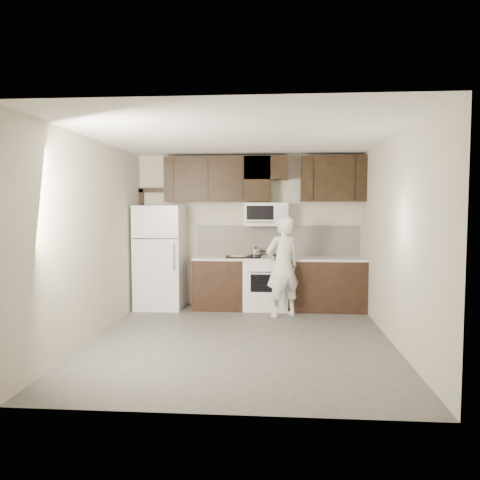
# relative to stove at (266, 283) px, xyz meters

# --- Properties ---
(floor) EXTENTS (4.50, 4.50, 0.00)m
(floor) POSITION_rel_stove_xyz_m (-0.30, -1.94, -0.46)
(floor) COLOR #4B4946
(floor) RESTS_ON ground
(back_wall) EXTENTS (4.00, 0.00, 4.00)m
(back_wall) POSITION_rel_stove_xyz_m (-0.30, 0.31, 0.89)
(back_wall) COLOR #B8B19C
(back_wall) RESTS_ON ground
(ceiling) EXTENTS (4.50, 4.50, 0.00)m
(ceiling) POSITION_rel_stove_xyz_m (-0.30, -1.94, 2.24)
(ceiling) COLOR white
(ceiling) RESTS_ON back_wall
(counter_run) EXTENTS (2.95, 0.64, 0.91)m
(counter_run) POSITION_rel_stove_xyz_m (0.30, 0.00, -0.00)
(counter_run) COLOR black
(counter_run) RESTS_ON floor
(stove) EXTENTS (0.76, 0.66, 0.94)m
(stove) POSITION_rel_stove_xyz_m (0.00, 0.00, 0.00)
(stove) COLOR white
(stove) RESTS_ON floor
(backsplash) EXTENTS (2.90, 0.02, 0.54)m
(backsplash) POSITION_rel_stove_xyz_m (0.20, 0.30, 0.72)
(backsplash) COLOR beige
(backsplash) RESTS_ON counter_run
(upper_cabinets) EXTENTS (3.48, 0.35, 0.78)m
(upper_cabinets) POSITION_rel_stove_xyz_m (-0.09, 0.14, 1.82)
(upper_cabinets) COLOR black
(upper_cabinets) RESTS_ON back_wall
(microwave) EXTENTS (0.76, 0.42, 0.40)m
(microwave) POSITION_rel_stove_xyz_m (-0.00, 0.12, 1.19)
(microwave) COLOR white
(microwave) RESTS_ON upper_cabinets
(refrigerator) EXTENTS (0.80, 0.76, 1.80)m
(refrigerator) POSITION_rel_stove_xyz_m (-1.85, -0.05, 0.44)
(refrigerator) COLOR white
(refrigerator) RESTS_ON floor
(door_trim) EXTENTS (0.50, 0.08, 2.12)m
(door_trim) POSITION_rel_stove_xyz_m (-2.22, 0.27, 0.79)
(door_trim) COLOR black
(door_trim) RESTS_ON floor
(saucepan) EXTENTS (0.30, 0.17, 0.17)m
(saucepan) POSITION_rel_stove_xyz_m (-0.18, 0.15, 0.52)
(saucepan) COLOR silver
(saucepan) RESTS_ON stove
(baking_tray) EXTENTS (0.46, 0.35, 0.02)m
(baking_tray) POSITION_rel_stove_xyz_m (-0.46, -0.09, 0.46)
(baking_tray) COLOR black
(baking_tray) RESTS_ON counter_run
(pizza) EXTENTS (0.31, 0.31, 0.02)m
(pizza) POSITION_rel_stove_xyz_m (-0.46, -0.09, 0.48)
(pizza) COLOR beige
(pizza) RESTS_ON baking_tray
(person) EXTENTS (0.71, 0.63, 1.63)m
(person) POSITION_rel_stove_xyz_m (0.29, -0.53, 0.36)
(person) COLOR silver
(person) RESTS_ON floor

